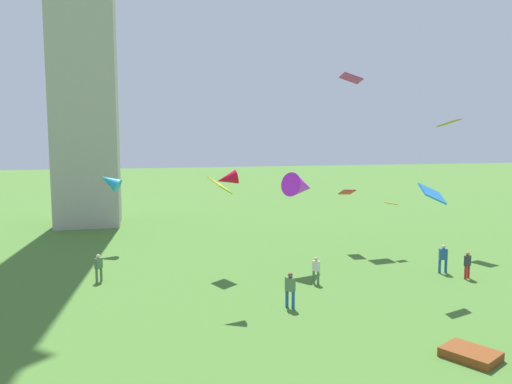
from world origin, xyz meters
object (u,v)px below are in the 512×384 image
at_px(person_3, 443,257).
at_px(kite_flying_3, 301,186).
at_px(kite_flying_1, 220,185).
at_px(kite_flying_2, 347,192).
at_px(kite_flying_7, 449,123).
at_px(person_2, 316,269).
at_px(person_1, 99,266).
at_px(kite_flying_0, 432,194).
at_px(person_4, 290,288).
at_px(kite_bundle_0, 471,354).
at_px(kite_flying_4, 110,181).
at_px(kite_flying_8, 391,204).
at_px(kite_flying_5, 227,179).
at_px(kite_flying_6, 351,78).
at_px(person_0, 467,263).

xyz_separation_m(person_3, kite_flying_3, (-8.23, 3.81, 4.29)).
xyz_separation_m(kite_flying_1, kite_flying_2, (10.27, 3.77, -1.14)).
bearing_deg(kite_flying_7, person_2, 99.11).
height_order(person_1, person_3, person_3).
bearing_deg(kite_flying_0, person_4, -3.99).
relative_size(person_4, kite_flying_3, 0.63).
xyz_separation_m(person_3, kite_bundle_0, (-6.01, -11.27, -0.85)).
distance_m(kite_flying_4, kite_flying_8, 20.95).
xyz_separation_m(person_4, kite_flying_5, (-2.85, 2.11, 5.41)).
relative_size(person_1, kite_flying_1, 0.81).
bearing_deg(kite_bundle_0, kite_flying_5, 131.16).
relative_size(kite_flying_3, kite_flying_6, 1.77).
bearing_deg(kite_flying_8, kite_flying_2, -48.65).
height_order(person_4, kite_bundle_0, person_4).
relative_size(kite_flying_0, kite_bundle_0, 0.76).
bearing_deg(kite_bundle_0, kite_flying_7, 59.89).
bearing_deg(kite_flying_3, kite_flying_4, 23.15).
bearing_deg(person_0, person_1, 140.33).
bearing_deg(kite_flying_0, kite_flying_3, -63.20).
bearing_deg(kite_flying_3, person_4, 123.51).
distance_m(kite_flying_3, kite_flying_4, 14.78).
relative_size(kite_flying_5, kite_flying_7, 0.68).
xyz_separation_m(kite_flying_5, kite_flying_7, (18.64, 8.86, 3.14)).
relative_size(person_0, person_1, 1.00).
bearing_deg(kite_flying_4, kite_flying_8, 91.01).
height_order(person_3, kite_flying_3, kite_flying_3).
bearing_deg(kite_flying_8, kite_flying_1, 0.05).
height_order(person_2, kite_flying_4, kite_flying_4).
xyz_separation_m(person_3, kite_flying_1, (-13.64, 3.86, 4.49)).
distance_m(kite_flying_0, kite_flying_1, 12.83).
distance_m(person_2, kite_flying_1, 8.06).
height_order(kite_flying_3, kite_flying_4, kite_flying_3).
bearing_deg(person_1, kite_flying_5, -84.49).
xyz_separation_m(kite_flying_0, kite_flying_7, (7.65, 10.41, 4.03)).
relative_size(person_1, kite_flying_6, 1.00).
bearing_deg(person_2, person_4, -65.12).
bearing_deg(kite_flying_6, kite_flying_2, 67.90).
height_order(person_4, kite_flying_1, kite_flying_1).
relative_size(person_0, person_4, 0.90).
xyz_separation_m(kite_flying_2, kite_flying_3, (-4.86, -3.81, 0.94)).
distance_m(person_2, kite_flying_4, 17.63).
distance_m(person_3, kite_flying_2, 8.99).
relative_size(kite_flying_7, kite_bundle_0, 0.89).
xyz_separation_m(kite_flying_2, kite_flying_6, (1.59, 3.41, 8.84)).
height_order(kite_flying_8, kite_bundle_0, kite_flying_8).
relative_size(kite_flying_2, kite_flying_3, 0.47).
distance_m(person_1, kite_flying_0, 19.61).
height_order(kite_flying_2, kite_flying_7, kite_flying_7).
relative_size(person_2, person_4, 0.87).
xyz_separation_m(person_1, kite_flying_3, (12.87, 0.97, 4.38)).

